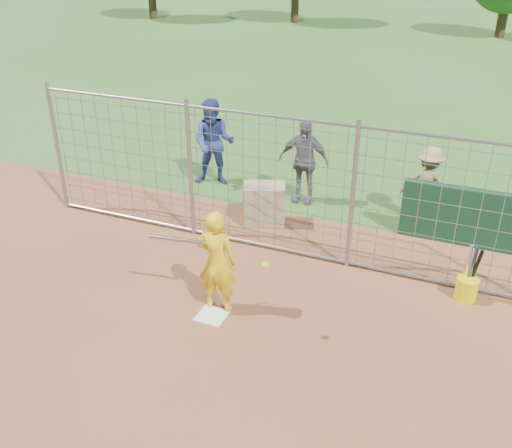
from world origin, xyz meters
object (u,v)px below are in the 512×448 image
at_px(batter, 217,262).
at_px(equipment_bin, 264,204).
at_px(bystander_b, 304,161).
at_px(bystander_c, 427,185).
at_px(bystander_a, 214,143).
at_px(bucket_with_bats, 467,286).

height_order(batter, equipment_bin, batter).
distance_m(bystander_b, bystander_c, 2.53).
distance_m(bystander_a, bystander_b, 2.14).
bearing_deg(bystander_a, equipment_bin, -53.31).
bearing_deg(bystander_a, bystander_c, -16.41).
bearing_deg(bucket_with_bats, bystander_b, 145.01).
bearing_deg(equipment_bin, bystander_b, 52.85).
xyz_separation_m(batter, bystander_c, (2.45, 4.24, -0.05)).
distance_m(bystander_c, equipment_bin, 3.19).
bearing_deg(bucket_with_bats, batter, -153.65).
relative_size(batter, bystander_c, 1.07).
relative_size(batter, bystander_b, 0.91).
xyz_separation_m(bystander_a, bystander_b, (2.13, -0.11, -0.07)).
xyz_separation_m(batter, equipment_bin, (-0.44, 2.94, -0.43)).
distance_m(batter, bystander_a, 4.85).
bearing_deg(bystander_c, batter, 67.40).
bearing_deg(bystander_a, bucket_with_bats, -39.96).
height_order(batter, bystander_a, bystander_a).
xyz_separation_m(batter, bystander_a, (-2.20, 4.31, 0.15)).
bearing_deg(bystander_a, bystander_b, -18.28).
xyz_separation_m(equipment_bin, bucket_with_bats, (3.92, -1.22, -0.15)).
bearing_deg(bucket_with_bats, equipment_bin, 162.73).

